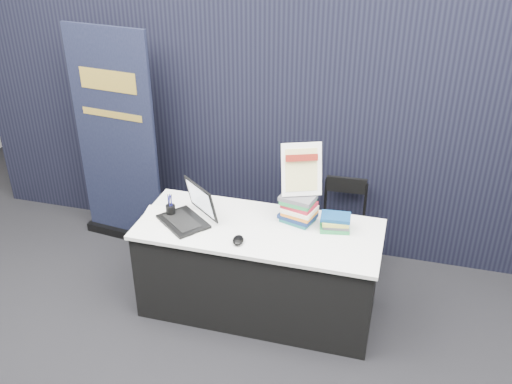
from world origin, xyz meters
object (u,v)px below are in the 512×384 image
object	(u,v)px
laptop	(185,212)
book_stack_short	(336,222)
pullup_banner	(118,152)
display_table	(259,269)
book_stack_tall	(299,208)
stacking_chair	(342,221)
info_sign	(302,170)

from	to	relation	value
laptop	book_stack_short	distance (m)	1.12
book_stack_short	pullup_banner	distance (m)	2.10
book_stack_short	display_table	bearing A→B (deg)	-165.88
book_stack_short	book_stack_tall	bearing A→B (deg)	173.90
book_stack_short	pullup_banner	world-z (taller)	pullup_banner
display_table	book_stack_short	size ratio (longest dim) A/B	8.44
display_table	book_stack_tall	bearing A→B (deg)	32.54
display_table	pullup_banner	xyz separation A→B (m)	(-1.48, 0.67, 0.51)
book_stack_short	stacking_chair	distance (m)	0.72
stacking_chair	pullup_banner	bearing A→B (deg)	-179.96
info_sign	stacking_chair	size ratio (longest dim) A/B	0.50
display_table	book_stack_short	distance (m)	0.71
display_table	info_sign	xyz separation A→B (m)	(0.26, 0.20, 0.79)
book_stack_tall	book_stack_short	xyz separation A→B (m)	(0.29, -0.03, -0.05)
display_table	book_stack_short	xyz separation A→B (m)	(0.55, 0.14, 0.43)
laptop	stacking_chair	bearing A→B (deg)	75.04
stacking_chair	laptop	bearing A→B (deg)	-146.48
display_table	book_stack_tall	distance (m)	0.58
info_sign	stacking_chair	xyz separation A→B (m)	(0.26, 0.56, -0.72)
book_stack_short	laptop	bearing A→B (deg)	-171.10
display_table	laptop	bearing A→B (deg)	-176.38
laptop	info_sign	distance (m)	0.92
pullup_banner	stacking_chair	bearing A→B (deg)	9.63
display_table	stacking_chair	bearing A→B (deg)	55.24
book_stack_tall	stacking_chair	xyz separation A→B (m)	(0.26, 0.59, -0.42)
display_table	book_stack_short	world-z (taller)	book_stack_short
book_stack_tall	info_sign	bearing A→B (deg)	90.00
laptop	stacking_chair	world-z (taller)	laptop
book_stack_short	info_sign	size ratio (longest dim) A/B	0.53
laptop	display_table	bearing A→B (deg)	42.46
laptop	book_stack_short	size ratio (longest dim) A/B	2.33
book_stack_tall	stacking_chair	distance (m)	0.77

